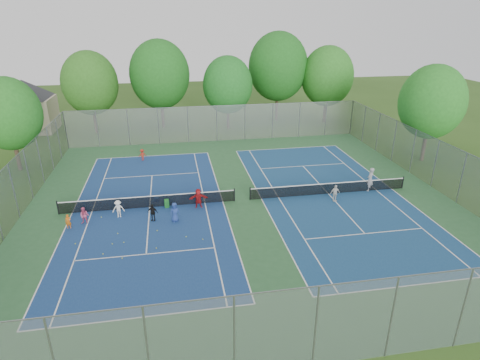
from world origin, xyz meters
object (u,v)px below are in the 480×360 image
object	(u,v)px
net_right	(329,189)
ball_hopper	(167,203)
instructor	(370,179)
net_left	(149,202)
ball_crate	(157,199)

from	to	relation	value
net_right	ball_hopper	bearing A→B (deg)	-179.12
ball_hopper	instructor	distance (m)	16.22
net_left	ball_hopper	size ratio (longest dim) A/B	20.49
ball_crate	instructor	world-z (taller)	instructor
ball_hopper	net_right	bearing A→B (deg)	0.88
net_right	ball_crate	distance (m)	13.54
net_right	ball_hopper	distance (m)	12.73
net_left	instructor	distance (m)	17.49
ball_crate	ball_hopper	bearing A→B (deg)	-57.04
instructor	ball_hopper	bearing A→B (deg)	-37.58
net_right	ball_crate	world-z (taller)	net_right
ball_hopper	instructor	size ratio (longest dim) A/B	0.32
net_left	ball_crate	xyz separation A→B (m)	(0.50, 0.99, -0.30)
net_right	ball_hopper	world-z (taller)	net_right
net_right	ball_hopper	xyz separation A→B (m)	(-12.73, -0.20, -0.14)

